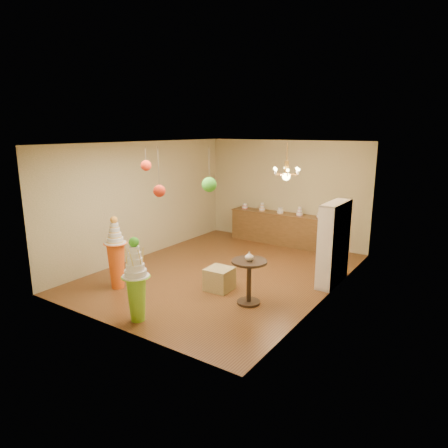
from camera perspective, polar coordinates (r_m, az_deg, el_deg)
The scene contains 17 objects.
floor at distance 9.49m, azimuth -0.09°, elevation -6.94°, with size 6.50×6.50×0.00m, color #583417.
ceiling at distance 8.90m, azimuth -0.10°, elevation 11.49°, with size 6.50×6.50×0.00m, color white.
wall_back at distance 11.87m, azimuth 8.72°, elevation 4.52°, with size 5.00×0.04×3.00m, color tan.
wall_front at distance 6.70m, azimuth -15.80°, elevation -2.64°, with size 5.00×0.04×3.00m, color tan.
wall_left at distance 10.65m, azimuth -11.34°, elevation 3.42°, with size 0.04×6.50×3.00m, color tan.
wall_right at distance 7.99m, azimuth 14.96°, elevation -0.05°, with size 0.04×6.50×3.00m, color tan.
pedestal_green at distance 7.17m, azimuth -12.42°, elevation -8.79°, with size 0.62×0.62×1.52m.
pedestal_orange at distance 8.71m, azimuth -15.12°, elevation -4.90°, with size 0.49×0.49×1.56m.
burlap_riser at distance 8.44m, azimuth -0.65°, elevation -7.86°, with size 0.52×0.52×0.47m, color #9A8854.
sideboard at distance 11.82m, azimuth 7.97°, elevation -0.54°, with size 3.04×0.54×1.16m.
shelving_unit at distance 8.92m, azimuth 15.44°, elevation -2.66°, with size 0.33×1.20×1.80m.
round_table at distance 7.70m, azimuth 3.59°, elevation -7.40°, with size 0.90×0.90×0.87m.
vase at distance 7.57m, azimuth 3.64°, elevation -4.60°, with size 0.16×0.16×0.17m, color silver.
pom_red_left at distance 7.21m, azimuth -9.22°, elevation 4.69°, with size 0.22×0.22×0.89m.
pom_green_mid at distance 7.53m, azimuth -2.13°, elevation 5.65°, with size 0.28×0.28×0.86m.
pom_red_right at distance 7.49m, azimuth -11.08°, elevation 8.20°, with size 0.19×0.19×0.45m.
chandelier at distance 9.22m, azimuth 8.89°, elevation 7.04°, with size 0.67×0.67×0.85m.
Camera 1 is at (4.97, -7.38, 3.29)m, focal length 32.00 mm.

